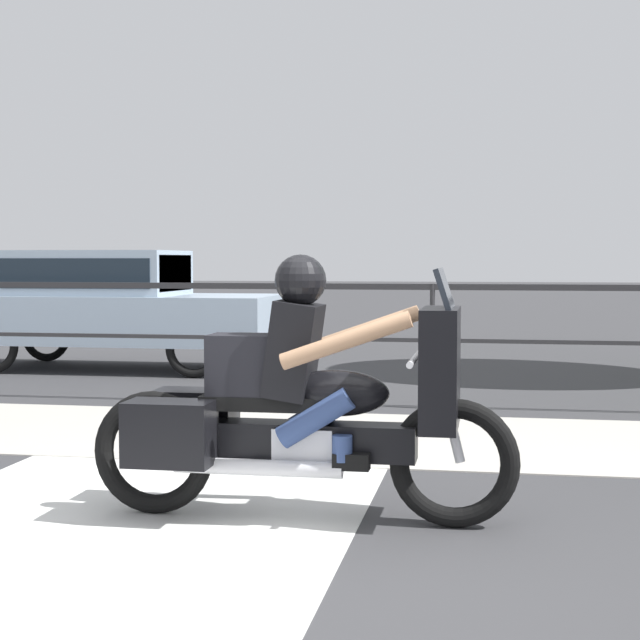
{
  "coord_description": "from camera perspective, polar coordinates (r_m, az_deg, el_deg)",
  "views": [
    {
      "loc": [
        0.58,
        -4.58,
        1.48
      ],
      "look_at": [
        -0.55,
        1.82,
        1.07
      ],
      "focal_mm": 55.0,
      "sensor_mm": 36.0,
      "label": 1
    }
  ],
  "objects": [
    {
      "name": "motorcycle",
      "position": [
        5.53,
        -1.18,
        -4.86
      ],
      "size": [
        2.45,
        0.76,
        1.5
      ],
      "rotation": [
        0.0,
        0.0,
        -0.02
      ],
      "color": "black",
      "rests_on": "ground"
    },
    {
      "name": "fence_railing",
      "position": [
        9.67,
        6.56,
        0.54
      ],
      "size": [
        36.0,
        0.05,
        1.24
      ],
      "color": "#232326",
      "rests_on": "ground"
    },
    {
      "name": "crosswalk_band",
      "position": [
        5.05,
        -14.82,
        -13.51
      ],
      "size": [
        2.67,
        6.0,
        0.01
      ],
      "primitive_type": "cube",
      "color": "silver",
      "rests_on": "ground"
    },
    {
      "name": "ground_plane",
      "position": [
        4.85,
        2.75,
        -14.19
      ],
      "size": [
        120.0,
        120.0,
        0.0
      ],
      "primitive_type": "plane",
      "color": "#38383A"
    },
    {
      "name": "parked_car",
      "position": [
        13.45,
        -12.31,
        1.1
      ],
      "size": [
        4.37,
        1.7,
        1.59
      ],
      "rotation": [
        0.0,
        0.0,
        -0.07
      ],
      "color": "#9EB2C6",
      "rests_on": "ground"
    },
    {
      "name": "sidewalk_band",
      "position": [
        8.14,
        5.8,
        -6.89
      ],
      "size": [
        44.0,
        2.4,
        0.01
      ],
      "primitive_type": "cube",
      "color": "#B7B2A8",
      "rests_on": "ground"
    }
  ]
}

